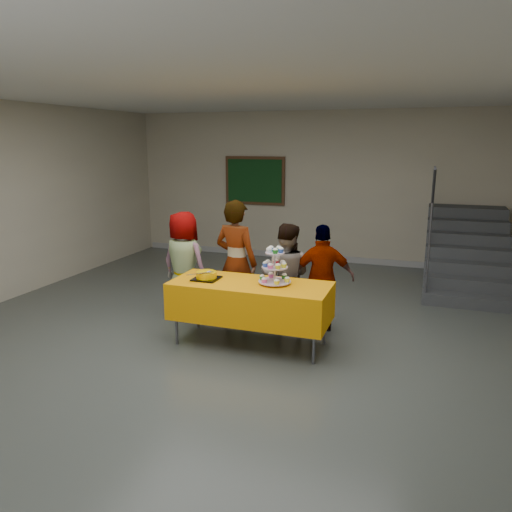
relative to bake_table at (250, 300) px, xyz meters
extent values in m
plane|color=#4C514C|center=(-0.14, -0.37, -0.56)|extent=(10.00, 10.00, 0.00)
cube|color=#B5AD92|center=(-0.14, 4.63, 0.94)|extent=(8.00, 0.04, 3.00)
cube|color=silver|center=(-0.14, -0.37, 2.44)|extent=(8.00, 10.00, 0.04)
cube|color=#999999|center=(-0.14, 4.61, -0.50)|extent=(7.90, 0.03, 0.12)
cylinder|color=#595960|center=(-0.84, -0.29, -0.19)|extent=(0.04, 0.04, 0.73)
cylinder|color=#595960|center=(0.84, -0.29, -0.19)|extent=(0.04, 0.04, 0.73)
cylinder|color=#595960|center=(-0.84, 0.29, -0.19)|extent=(0.04, 0.04, 0.73)
cylinder|color=#595960|center=(0.84, 0.29, -0.19)|extent=(0.04, 0.04, 0.73)
cube|color=#595960|center=(0.00, 0.00, 0.18)|extent=(1.80, 0.70, 0.02)
cube|color=orange|center=(0.00, 0.00, -0.01)|extent=(1.88, 0.78, 0.44)
cylinder|color=silver|center=(0.28, 0.05, 0.22)|extent=(0.18, 0.18, 0.01)
cylinder|color=silver|center=(0.28, 0.05, 0.42)|extent=(0.02, 0.02, 0.42)
cylinder|color=silver|center=(0.28, 0.05, 0.24)|extent=(0.38, 0.38, 0.01)
cylinder|color=silver|center=(0.28, 0.05, 0.41)|extent=(0.30, 0.30, 0.01)
cylinder|color=silver|center=(0.28, 0.05, 0.58)|extent=(0.22, 0.22, 0.01)
cube|color=black|center=(-0.55, -0.03, 0.22)|extent=(0.30, 0.30, 0.02)
cylinder|color=#FFBE00|center=(-0.55, -0.03, 0.27)|extent=(0.25, 0.25, 0.07)
ellipsoid|color=#FFBE00|center=(-0.55, -0.03, 0.30)|extent=(0.25, 0.25, 0.05)
ellipsoid|color=white|center=(-0.51, -0.07, 0.32)|extent=(0.08, 0.08, 0.02)
cube|color=silver|center=(-0.57, -0.16, 0.32)|extent=(0.30, 0.16, 0.04)
imported|color=slate|center=(-1.24, 0.72, 0.18)|extent=(0.79, 0.59, 1.46)
imported|color=slate|center=(-0.43, 0.64, 0.28)|extent=(0.67, 0.51, 1.67)
imported|color=slate|center=(0.23, 0.70, 0.14)|extent=(0.72, 0.59, 1.38)
imported|color=slate|center=(0.70, 0.77, 0.13)|extent=(0.87, 0.57, 1.38)
cube|color=#424447|center=(2.56, 2.38, -0.47)|extent=(1.30, 0.30, 0.18)
cube|color=#424447|center=(2.56, 2.68, -0.38)|extent=(1.30, 0.30, 0.36)
cube|color=#424447|center=(2.56, 2.98, -0.29)|extent=(1.30, 0.30, 0.54)
cube|color=#424447|center=(2.56, 3.28, -0.20)|extent=(1.30, 0.30, 0.72)
cube|color=#424447|center=(2.56, 3.58, -0.11)|extent=(1.30, 0.30, 0.90)
cube|color=#424447|center=(2.56, 3.88, -0.02)|extent=(1.30, 0.30, 1.08)
cube|color=#424447|center=(2.56, 4.18, 0.07)|extent=(1.30, 0.30, 1.26)
cube|color=#424447|center=(2.56, 4.48, 0.07)|extent=(1.30, 0.30, 1.26)
cylinder|color=#595960|center=(1.96, 2.33, -0.11)|extent=(0.04, 0.04, 0.90)
cylinder|color=#595960|center=(1.96, 3.13, 0.43)|extent=(0.04, 0.04, 0.90)
cylinder|color=#595960|center=(1.96, 4.03, 0.97)|extent=(0.04, 0.04, 0.90)
cylinder|color=#595960|center=(1.96, 3.18, 0.88)|extent=(0.04, 1.85, 1.20)
cube|color=#472B16|center=(-1.57, 4.60, 1.04)|extent=(1.30, 0.04, 1.00)
cube|color=#133C17|center=(-1.57, 4.58, 1.04)|extent=(1.18, 0.02, 0.88)
camera|label=1|loc=(1.93, -5.30, 1.82)|focal=35.00mm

